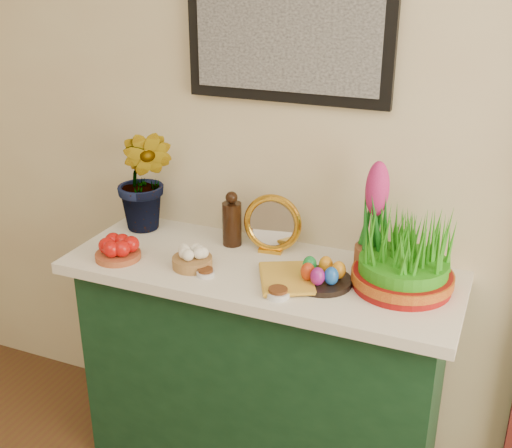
{
  "coord_description": "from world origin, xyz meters",
  "views": [
    {
      "loc": [
        0.68,
        0.12,
        1.91
      ],
      "look_at": [
        -0.09,
        1.95,
        1.07
      ],
      "focal_mm": 45.0,
      "sensor_mm": 36.0,
      "label": 1
    }
  ],
  "objects": [
    {
      "name": "hyacinth_pink",
      "position": [
        0.28,
        2.1,
        1.07
      ],
      "size": [
        0.12,
        0.12,
        0.4
      ],
      "color": "brown",
      "rests_on": "tablecloth"
    },
    {
      "name": "book",
      "position": [
        -0.05,
        1.89,
        0.91
      ],
      "size": [
        0.24,
        0.27,
        0.03
      ],
      "primitive_type": "imported",
      "rotation": [
        0.0,
        0.0,
        0.45
      ],
      "color": "gold",
      "rests_on": "tablecloth"
    },
    {
      "name": "garlic_basket",
      "position": [
        -0.32,
        1.9,
        0.92
      ],
      "size": [
        0.18,
        0.18,
        0.08
      ],
      "color": "#9B683E",
      "rests_on": "tablecloth"
    },
    {
      "name": "spice_dish_right",
      "position": [
        0.04,
        1.82,
        0.9
      ],
      "size": [
        0.08,
        0.08,
        0.03
      ],
      "color": "silver",
      "rests_on": "tablecloth"
    },
    {
      "name": "mirror",
      "position": [
        -0.11,
        2.14,
        1.0
      ],
      "size": [
        0.22,
        0.08,
        0.22
      ],
      "color": "gold",
      "rests_on": "tablecloth"
    },
    {
      "name": "wheatgrass_sabzeh",
      "position": [
        0.39,
        2.04,
        1.01
      ],
      "size": [
        0.33,
        0.33,
        0.27
      ],
      "color": "maroon",
      "rests_on": "tablecloth"
    },
    {
      "name": "sideboard",
      "position": [
        -0.09,
        2.0,
        0.42
      ],
      "size": [
        1.3,
        0.45,
        0.85
      ],
      "primitive_type": "cube",
      "color": "#143820",
      "rests_on": "ground"
    },
    {
      "name": "apple_bowl",
      "position": [
        -0.6,
        1.86,
        0.92
      ],
      "size": [
        0.19,
        0.19,
        0.08
      ],
      "color": "#9F4B29",
      "rests_on": "tablecloth"
    },
    {
      "name": "tablecloth",
      "position": [
        -0.09,
        2.0,
        0.87
      ],
      "size": [
        1.4,
        0.55,
        0.04
      ],
      "primitive_type": "cube",
      "color": "silver",
      "rests_on": "sideboard"
    },
    {
      "name": "egg_plate",
      "position": [
        0.14,
        1.96,
        0.92
      ],
      "size": [
        0.21,
        0.21,
        0.08
      ],
      "color": "black",
      "rests_on": "tablecloth"
    },
    {
      "name": "vinegar_cruet",
      "position": [
        -0.27,
        2.13,
        0.98
      ],
      "size": [
        0.07,
        0.07,
        0.21
      ],
      "color": "black",
      "rests_on": "tablecloth"
    },
    {
      "name": "spice_dish_left",
      "position": [
        -0.24,
        1.86,
        0.9
      ],
      "size": [
        0.06,
        0.06,
        0.03
      ],
      "color": "silver",
      "rests_on": "tablecloth"
    },
    {
      "name": "hyacinth_green",
      "position": [
        -0.64,
        2.13,
        1.17
      ],
      "size": [
        0.29,
        0.25,
        0.55
      ],
      "primitive_type": "imported",
      "rotation": [
        0.0,
        0.0,
        0.05
      ],
      "color": "#186E1A",
      "rests_on": "tablecloth"
    }
  ]
}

